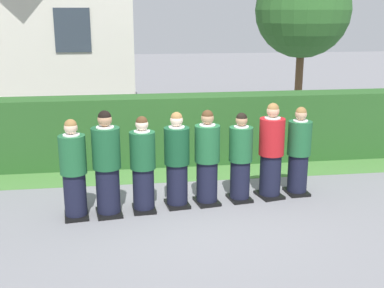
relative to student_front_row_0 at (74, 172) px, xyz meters
The scene contains 13 objects.
ground_plane 2.03m from the student_front_row_0, ahead, with size 60.00×60.00×0.00m, color slate.
student_front_row_0 is the anchor object (origin of this frame).
student_front_row_1 0.51m from the student_front_row_0, ahead, with size 0.45×0.56×1.69m.
student_front_row_2 1.07m from the student_front_row_0, ahead, with size 0.41×0.47×1.56m.
student_front_row_3 1.64m from the student_front_row_0, ahead, with size 0.42×0.53×1.59m.
student_front_row_4 2.15m from the student_front_row_0, ahead, with size 0.44×0.51×1.60m.
student_front_row_5 2.73m from the student_front_row_0, ahead, with size 0.41×0.48×1.52m.
student_in_red_blazer 3.29m from the student_front_row_0, ahead, with size 0.47×0.54×1.66m.
student_front_row_7 3.82m from the student_front_row_0, ahead, with size 0.41×0.51×1.56m.
hedge 3.23m from the student_front_row_0, 54.58° to the left, with size 11.90×0.70×1.44m.
school_building_main 8.12m from the student_front_row_0, 102.50° to the left, with size 5.93×4.05×5.98m.
oak_tree_right 10.07m from the student_front_row_0, 49.88° to the left, with size 2.90×2.90×4.62m.
lawn_strip 2.72m from the student_front_row_0, 44.39° to the left, with size 11.90×0.90×0.01m, color #477A38.
Camera 1 is at (-1.06, -7.53, 3.13)m, focal length 45.54 mm.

